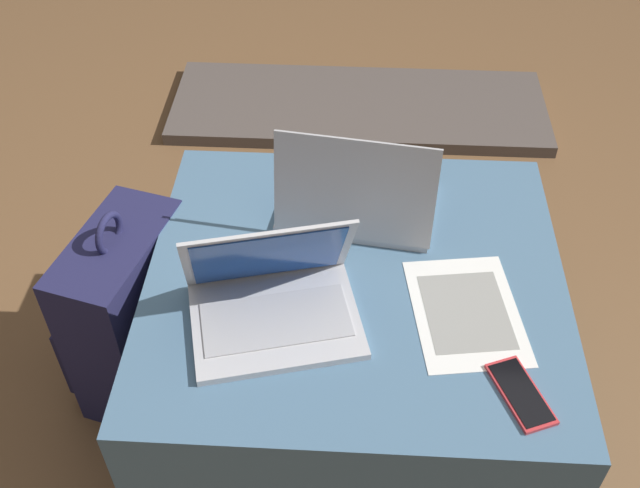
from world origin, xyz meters
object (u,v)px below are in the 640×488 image
Objects in this scene: laptop_near at (273,298)px; backpack at (127,314)px; laptop_far at (358,200)px; paper_sheet at (466,312)px; cell_phone at (521,393)px.

laptop_near is 0.52m from backpack.
laptop_far is 0.36m from paper_sheet.
laptop_far reaches higher than paper_sheet.
laptop_near is 0.68× the size of backpack.
paper_sheet is at bearing 93.23° from backpack.
laptop_far is 2.22× the size of cell_phone.
laptop_far is at bearing -78.36° from cell_phone.
backpack is at bearing 19.29° from laptop_far.
laptop_far reaches higher than backpack.
laptop_far is 1.16× the size of paper_sheet.
laptop_far is 0.56m from cell_phone.
laptop_near reaches higher than cell_phone.
backpack is (-0.39, 0.19, -0.30)m from laptop_near.
paper_sheet is at bearing -10.02° from laptop_near.
cell_phone is 0.52× the size of paper_sheet.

